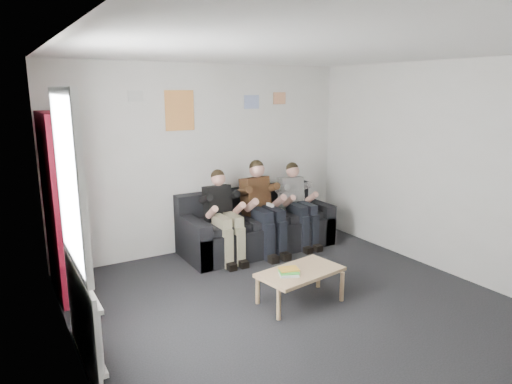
{
  "coord_description": "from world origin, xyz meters",
  "views": [
    {
      "loc": [
        -2.74,
        -3.55,
        2.34
      ],
      "look_at": [
        0.12,
        1.3,
        1.07
      ],
      "focal_mm": 32.0,
      "sensor_mm": 36.0,
      "label": 1
    }
  ],
  "objects_px": {
    "sofa": "(256,228)",
    "coffee_table": "(300,274)",
    "person_left": "(224,216)",
    "person_right": "(298,204)",
    "person_middle": "(263,208)",
    "bookshelf": "(65,206)"
  },
  "relations": [
    {
      "from": "person_left",
      "to": "sofa",
      "type": "bearing_deg",
      "value": 17.67
    },
    {
      "from": "person_right",
      "to": "coffee_table",
      "type": "bearing_deg",
      "value": -115.22
    },
    {
      "from": "sofa",
      "to": "coffee_table",
      "type": "distance_m",
      "value": 1.87
    },
    {
      "from": "person_left",
      "to": "person_middle",
      "type": "bearing_deg",
      "value": -0.36
    },
    {
      "from": "bookshelf",
      "to": "person_middle",
      "type": "bearing_deg",
      "value": -1.48
    },
    {
      "from": "sofa",
      "to": "coffee_table",
      "type": "relative_size",
      "value": 2.38
    },
    {
      "from": "person_middle",
      "to": "person_left",
      "type": "bearing_deg",
      "value": 172.01
    },
    {
      "from": "coffee_table",
      "to": "person_right",
      "type": "distance_m",
      "value": 1.98
    },
    {
      "from": "bookshelf",
      "to": "coffee_table",
      "type": "distance_m",
      "value": 2.77
    },
    {
      "from": "bookshelf",
      "to": "person_middle",
      "type": "xyz_separation_m",
      "value": [
        2.64,
        0.01,
        -0.38
      ]
    },
    {
      "from": "bookshelf",
      "to": "coffee_table",
      "type": "bearing_deg",
      "value": -38.09
    },
    {
      "from": "person_middle",
      "to": "person_right",
      "type": "bearing_deg",
      "value": -7.02
    },
    {
      "from": "person_left",
      "to": "person_right",
      "type": "relative_size",
      "value": 1.0
    },
    {
      "from": "coffee_table",
      "to": "person_right",
      "type": "relative_size",
      "value": 0.75
    },
    {
      "from": "person_left",
      "to": "person_right",
      "type": "distance_m",
      "value": 1.25
    },
    {
      "from": "sofa",
      "to": "person_right",
      "type": "distance_m",
      "value": 0.73
    },
    {
      "from": "sofa",
      "to": "person_right",
      "type": "relative_size",
      "value": 1.79
    },
    {
      "from": "sofa",
      "to": "coffee_table",
      "type": "xyz_separation_m",
      "value": [
        -0.49,
        -1.8,
        0.02
      ]
    },
    {
      "from": "person_middle",
      "to": "person_right",
      "type": "xyz_separation_m",
      "value": [
        0.63,
        0.01,
        -0.03
      ]
    },
    {
      "from": "person_right",
      "to": "bookshelf",
      "type": "bearing_deg",
      "value": -170.04
    },
    {
      "from": "person_left",
      "to": "bookshelf",
      "type": "bearing_deg",
      "value": -179.32
    },
    {
      "from": "bookshelf",
      "to": "person_left",
      "type": "bearing_deg",
      "value": -1.23
    }
  ]
}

